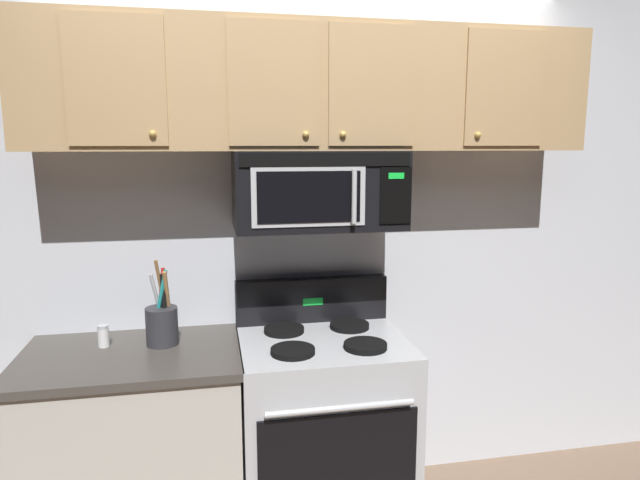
# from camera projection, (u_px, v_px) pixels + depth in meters

# --- Properties ---
(back_wall) EXTENTS (5.20, 0.10, 2.70)m
(back_wall) POSITION_uv_depth(u_px,v_px,m) (308.00, 230.00, 2.82)
(back_wall) COLOR silver
(back_wall) RESTS_ON ground_plane
(stove_range) EXTENTS (0.76, 0.69, 1.12)m
(stove_range) POSITION_uv_depth(u_px,v_px,m) (323.00, 427.00, 2.62)
(stove_range) COLOR #B7BABF
(stove_range) RESTS_ON ground_plane
(over_range_microwave) EXTENTS (0.76, 0.43, 0.35)m
(over_range_microwave) POSITION_uv_depth(u_px,v_px,m) (318.00, 190.00, 2.55)
(over_range_microwave) COLOR black
(upper_cabinets) EXTENTS (2.50, 0.36, 0.55)m
(upper_cabinets) POSITION_uv_depth(u_px,v_px,m) (316.00, 88.00, 2.50)
(upper_cabinets) COLOR tan
(counter_segment) EXTENTS (0.93, 0.65, 0.90)m
(counter_segment) POSITION_uv_depth(u_px,v_px,m) (136.00, 449.00, 2.47)
(counter_segment) COLOR #BCB7AD
(counter_segment) RESTS_ON ground_plane
(utensil_crock_charcoal) EXTENTS (0.14, 0.15, 0.38)m
(utensil_crock_charcoal) POSITION_uv_depth(u_px,v_px,m) (162.00, 322.00, 2.47)
(utensil_crock_charcoal) COLOR #2D2D33
(utensil_crock_charcoal) RESTS_ON counter_segment
(salt_shaker) EXTENTS (0.05, 0.05, 0.10)m
(salt_shaker) POSITION_uv_depth(u_px,v_px,m) (103.00, 336.00, 2.45)
(salt_shaker) COLOR white
(salt_shaker) RESTS_ON counter_segment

